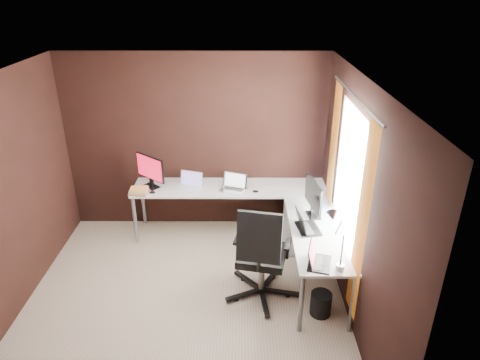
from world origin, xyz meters
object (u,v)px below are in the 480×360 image
object	(u,v)px
laptop_white	(190,184)
laptop_black_small	(317,260)
monitor_left	(150,170)
monitor_right	(313,196)
wastebasket	(321,304)
laptop_silver	(234,186)
office_chair	(261,271)
desk_lamp	(335,233)
book_stack	(139,191)
laptop_black_big	(305,226)
drawer_pedestal	(300,227)

from	to	relation	value
laptop_white	laptop_black_small	bearing A→B (deg)	-31.38
monitor_left	monitor_right	world-z (taller)	monitor_right
monitor_right	wastebasket	xyz separation A→B (m)	(0.01, -0.86, -0.87)
monitor_right	laptop_silver	distance (m)	1.21
laptop_black_small	office_chair	xyz separation A→B (m)	(-0.53, 0.39, -0.43)
laptop_silver	wastebasket	distance (m)	1.96
desk_lamp	office_chair	xyz separation A→B (m)	(-0.68, 0.42, -0.77)
monitor_left	office_chair	xyz separation A→B (m)	(1.46, -1.37, -0.63)
book_stack	monitor_left	bearing A→B (deg)	57.46
laptop_black_big	office_chair	bearing A→B (deg)	109.03
monitor_right	office_chair	world-z (taller)	monitor_right
monitor_right	laptop_black_big	xyz separation A→B (m)	(-0.12, -0.31, -0.22)
monitor_left	wastebasket	bearing A→B (deg)	1.00
monitor_left	laptop_black_small	size ratio (longest dim) A/B	1.25
laptop_silver	office_chair	bearing A→B (deg)	-56.21
laptop_black_big	office_chair	xyz separation A→B (m)	(-0.51, -0.26, -0.43)
monitor_left	book_stack	size ratio (longest dim) A/B	1.71
drawer_pedestal	office_chair	size ratio (longest dim) A/B	0.50
monitor_left	laptop_white	distance (m)	0.57
laptop_black_big	laptop_silver	bearing A→B (deg)	31.01
monitor_left	wastebasket	size ratio (longest dim) A/B	1.71
laptop_black_big	desk_lamp	size ratio (longest dim) A/B	0.60
laptop_black_small	laptop_white	bearing A→B (deg)	54.74
laptop_black_small	laptop_black_big	bearing A→B (deg)	16.63
monitor_left	office_chair	size ratio (longest dim) A/B	0.38
laptop_silver	book_stack	size ratio (longest dim) A/B	1.49
laptop_black_small	desk_lamp	size ratio (longest dim) A/B	0.58
monitor_right	laptop_white	xyz separation A→B (m)	(-1.56, 0.77, -0.22)
monitor_right	wastebasket	bearing A→B (deg)	172.49
desk_lamp	wastebasket	size ratio (longest dim) A/B	2.35
drawer_pedestal	monitor_left	size ratio (longest dim) A/B	1.33
drawer_pedestal	laptop_black_big	world-z (taller)	laptop_black_big
monitor_left	laptop_silver	bearing A→B (deg)	35.00
laptop_white	desk_lamp	distance (m)	2.41
laptop_black_big	wastebasket	xyz separation A→B (m)	(0.13, -0.56, -0.65)
laptop_white	laptop_silver	xyz separation A→B (m)	(0.60, -0.06, 0.00)
monitor_left	laptop_silver	size ratio (longest dim) A/B	1.15
laptop_silver	office_chair	size ratio (longest dim) A/B	0.33
drawer_pedestal	laptop_black_small	size ratio (longest dim) A/B	1.66
laptop_black_small	wastebasket	world-z (taller)	laptop_black_small
monitor_left	desk_lamp	size ratio (longest dim) A/B	0.73
laptop_white	laptop_black_small	xyz separation A→B (m)	(1.46, -1.72, -0.00)
monitor_right	laptop_black_small	bearing A→B (deg)	165.92
desk_lamp	laptop_black_big	bearing A→B (deg)	117.22
monitor_right	desk_lamp	world-z (taller)	desk_lamp
drawer_pedestal	monitor_right	xyz separation A→B (m)	(0.06, -0.44, 0.70)
laptop_silver	laptop_black_small	distance (m)	1.87
laptop_black_small	office_chair	world-z (taller)	office_chair
laptop_silver	laptop_white	bearing A→B (deg)	-165.99
monitor_left	laptop_silver	xyz separation A→B (m)	(1.13, -0.09, -0.20)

